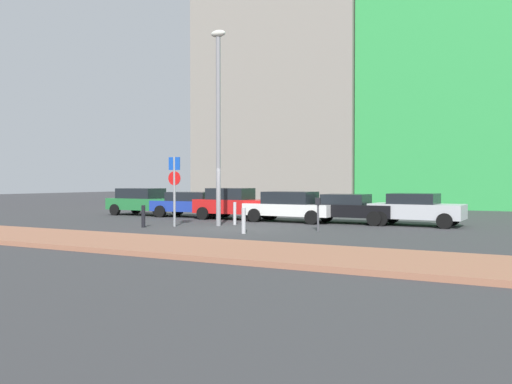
% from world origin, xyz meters
% --- Properties ---
extents(ground_plane, '(120.00, 120.00, 0.00)m').
position_xyz_m(ground_plane, '(0.00, 0.00, 0.00)').
color(ground_plane, '#38383A').
extents(sidewalk_brick, '(40.00, 3.62, 0.14)m').
position_xyz_m(sidewalk_brick, '(0.00, -6.00, 0.07)').
color(sidewalk_brick, '#9E664C').
rests_on(sidewalk_brick, ground).
extents(parked_car_green, '(4.56, 2.01, 1.54)m').
position_xyz_m(parked_car_green, '(-8.77, 5.44, 0.80)').
color(parked_car_green, '#237238').
rests_on(parked_car_green, ground).
extents(parked_car_blue, '(4.61, 2.20, 1.36)m').
position_xyz_m(parked_car_blue, '(-5.47, 5.40, 0.73)').
color(parked_car_blue, '#1E389E').
rests_on(parked_car_blue, ground).
extents(parked_car_red, '(4.10, 2.04, 1.59)m').
position_xyz_m(parked_car_red, '(-2.62, 4.97, 0.82)').
color(parked_car_red, red).
rests_on(parked_car_red, ground).
extents(parked_car_white, '(4.40, 2.05, 1.45)m').
position_xyz_m(parked_car_white, '(0.64, 4.72, 0.76)').
color(parked_car_white, white).
rests_on(parked_car_white, ground).
extents(parked_car_black, '(4.30, 2.05, 1.35)m').
position_xyz_m(parked_car_black, '(3.33, 5.22, 0.71)').
color(parked_car_black, black).
rests_on(parked_car_black, ground).
extents(parked_car_silver, '(3.97, 2.17, 1.41)m').
position_xyz_m(parked_car_silver, '(6.39, 5.28, 0.75)').
color(parked_car_silver, '#B7BABF').
rests_on(parked_car_silver, ground).
extents(parking_sign_post, '(0.60, 0.10, 3.00)m').
position_xyz_m(parking_sign_post, '(-2.69, 0.04, 1.89)').
color(parking_sign_post, gray).
rests_on(parking_sign_post, ground).
extents(parking_meter, '(0.18, 0.14, 1.31)m').
position_xyz_m(parking_meter, '(3.55, 0.85, 0.85)').
color(parking_meter, '#4C4C51').
rests_on(parking_meter, ground).
extents(street_lamp, '(0.70, 0.36, 8.46)m').
position_xyz_m(street_lamp, '(-1.19, 1.19, 4.88)').
color(street_lamp, gray).
rests_on(street_lamp, ground).
extents(traffic_bollard_near, '(0.16, 0.16, 0.95)m').
position_xyz_m(traffic_bollard_near, '(1.43, -1.26, 0.48)').
color(traffic_bollard_near, '#B7B7BC').
rests_on(traffic_bollard_near, ground).
extents(traffic_bollard_mid, '(0.16, 0.16, 0.93)m').
position_xyz_m(traffic_bollard_mid, '(-3.60, -0.90, 0.47)').
color(traffic_bollard_mid, black).
rests_on(traffic_bollard_mid, ground).
extents(traffic_bollard_far, '(0.14, 0.14, 0.93)m').
position_xyz_m(traffic_bollard_far, '(1.18, -0.79, 0.46)').
color(traffic_bollard_far, black).
rests_on(traffic_bollard_far, ground).
extents(traffic_bollard_edge, '(0.14, 0.14, 1.01)m').
position_xyz_m(traffic_bollard_edge, '(-0.88, 2.06, 0.50)').
color(traffic_bollard_edge, '#B7B7BC').
rests_on(traffic_bollard_edge, ground).
extents(building_colorful_midrise, '(18.55, 14.24, 28.28)m').
position_xyz_m(building_colorful_midrise, '(8.47, 26.54, 14.14)').
color(building_colorful_midrise, green).
rests_on(building_colorful_midrise, ground).
extents(building_under_construction, '(14.22, 10.31, 19.34)m').
position_xyz_m(building_under_construction, '(-8.00, 24.22, 9.67)').
color(building_under_construction, gray).
rests_on(building_under_construction, ground).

